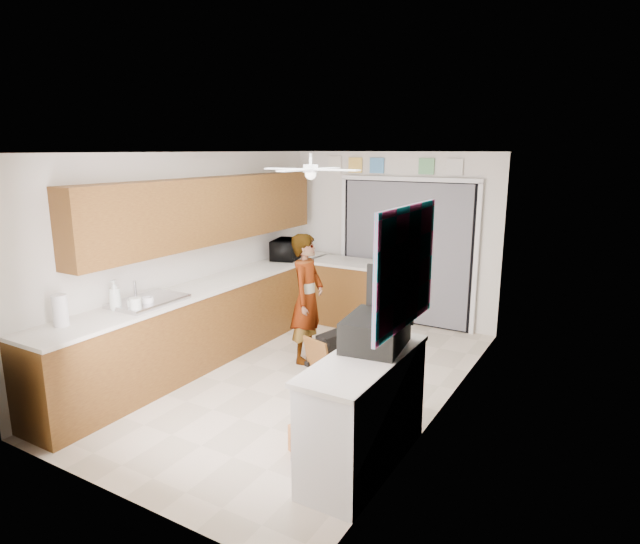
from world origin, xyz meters
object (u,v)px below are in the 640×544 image
at_px(suitcase, 376,332).
at_px(dog, 334,348).
at_px(cup, 147,302).
at_px(paper_towel_roll, 60,310).
at_px(microwave, 287,249).
at_px(soap_bottle, 115,295).
at_px(cardboard_box, 315,442).
at_px(man, 307,298).
at_px(navy_crate, 317,450).

height_order(suitcase, dog, suitcase).
distance_m(cup, paper_towel_roll, 0.87).
height_order(microwave, soap_bottle, soap_bottle).
xyz_separation_m(cup, paper_towel_roll, (-0.21, -0.84, 0.10)).
relative_size(cup, cardboard_box, 0.33).
bearing_deg(microwave, man, -153.49).
relative_size(cup, suitcase, 0.21).
bearing_deg(soap_bottle, paper_towel_roll, -92.23).
distance_m(paper_towel_roll, dog, 2.95).
relative_size(suitcase, navy_crate, 1.82).
height_order(microwave, paper_towel_roll, same).
bearing_deg(suitcase, dog, 121.96).
distance_m(microwave, man, 1.64).
bearing_deg(microwave, soap_bottle, 162.79).
height_order(cup, man, man).
height_order(man, dog, man).
height_order(cardboard_box, man, man).
relative_size(man, dog, 2.45).
relative_size(paper_towel_roll, suitcase, 0.49).
distance_m(microwave, cardboard_box, 3.84).
height_order(suitcase, navy_crate, suitcase).
distance_m(cup, dog, 2.17).
distance_m(paper_towel_roll, suitcase, 2.89).
relative_size(microwave, suitcase, 0.88).
relative_size(soap_bottle, cardboard_box, 0.81).
bearing_deg(cup, soap_bottle, -126.78).
bearing_deg(navy_crate, cardboard_box, 129.85).
relative_size(soap_bottle, dog, 0.49).
xyz_separation_m(man, dog, (0.41, -0.07, -0.53)).
xyz_separation_m(soap_bottle, paper_towel_roll, (-0.02, -0.59, -0.01)).
height_order(cup, navy_crate, cup).
bearing_deg(man, dog, -108.88).
xyz_separation_m(cup, dog, (1.39, 1.50, -0.74)).
bearing_deg(cardboard_box, soap_bottle, -178.66).
bearing_deg(cup, cardboard_box, -5.18).
bearing_deg(soap_bottle, suitcase, 8.07).
height_order(soap_bottle, man, man).
xyz_separation_m(paper_towel_roll, suitcase, (2.73, 0.97, -0.02)).
bearing_deg(microwave, suitcase, -150.78).
xyz_separation_m(soap_bottle, cardboard_box, (2.32, 0.05, -0.98)).
relative_size(soap_bottle, paper_towel_roll, 1.07).
bearing_deg(dog, cardboard_box, -53.80).
distance_m(navy_crate, dog, 1.95).
bearing_deg(cardboard_box, man, 123.28).
distance_m(cup, suitcase, 2.52).
distance_m(soap_bottle, cardboard_box, 2.52).
xyz_separation_m(suitcase, dog, (-1.13, 1.36, -0.82)).
bearing_deg(soap_bottle, navy_crate, -0.61).
bearing_deg(suitcase, microwave, 127.36).
relative_size(soap_bottle, man, 0.20).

